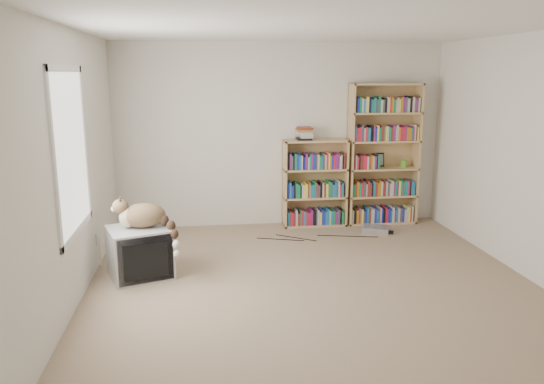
{
  "coord_description": "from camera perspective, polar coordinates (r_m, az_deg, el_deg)",
  "views": [
    {
      "loc": [
        -1.07,
        -4.71,
        2.09
      ],
      "look_at": [
        -0.32,
        1.0,
        0.8
      ],
      "focal_mm": 35.0,
      "sensor_mm": 36.0,
      "label": 1
    }
  ],
  "objects": [
    {
      "name": "floor",
      "position": [
        5.26,
        4.92,
        -10.79
      ],
      "size": [
        4.5,
        5.0,
        0.01
      ],
      "primitive_type": "cube",
      "color": "tan",
      "rests_on": "ground"
    },
    {
      "name": "wall_back",
      "position": [
        7.33,
        0.91,
        6.09
      ],
      "size": [
        4.5,
        0.02,
        2.5
      ],
      "primitive_type": "cube",
      "color": "silver",
      "rests_on": "floor"
    },
    {
      "name": "wall_front",
      "position": [
        2.59,
        17.41,
        -6.83
      ],
      "size": [
        4.5,
        0.02,
        2.5
      ],
      "primitive_type": "cube",
      "color": "silver",
      "rests_on": "floor"
    },
    {
      "name": "wall_left",
      "position": [
        4.93,
        -21.29,
        1.98
      ],
      "size": [
        0.02,
        5.0,
        2.5
      ],
      "primitive_type": "cube",
      "color": "silver",
      "rests_on": "floor"
    },
    {
      "name": "ceiling",
      "position": [
        4.84,
        5.5,
        17.47
      ],
      "size": [
        4.5,
        5.0,
        0.02
      ],
      "primitive_type": "cube",
      "color": "white",
      "rests_on": "wall_back"
    },
    {
      "name": "window",
      "position": [
        5.09,
        -20.78,
        4.06
      ],
      "size": [
        0.02,
        1.22,
        1.52
      ],
      "primitive_type": "cube",
      "color": "white",
      "rests_on": "wall_left"
    },
    {
      "name": "crt_tv",
      "position": [
        5.74,
        -14.04,
        -6.29
      ],
      "size": [
        0.75,
        0.71,
        0.53
      ],
      "rotation": [
        0.0,
        0.0,
        0.33
      ],
      "color": "#A5A5A7",
      "rests_on": "floor"
    },
    {
      "name": "cat",
      "position": [
        5.61,
        -13.22,
        -2.86
      ],
      "size": [
        0.7,
        0.5,
        0.55
      ],
      "rotation": [
        0.0,
        0.0,
        0.08
      ],
      "color": "#342615",
      "rests_on": "crt_tv"
    },
    {
      "name": "bookcase_tall",
      "position": [
        7.59,
        11.82,
        3.56
      ],
      "size": [
        0.98,
        0.3,
        1.96
      ],
      "color": "tan",
      "rests_on": "floor"
    },
    {
      "name": "bookcase_short",
      "position": [
        7.39,
        4.59,
        0.59
      ],
      "size": [
        0.88,
        0.3,
        1.2
      ],
      "color": "tan",
      "rests_on": "floor"
    },
    {
      "name": "book_stack",
      "position": [
        7.26,
        3.57,
        6.31
      ],
      "size": [
        0.2,
        0.26,
        0.17
      ],
      "primitive_type": "cube",
      "color": "red",
      "rests_on": "bookcase_short"
    },
    {
      "name": "green_mug",
      "position": [
        7.68,
        13.95,
        2.99
      ],
      "size": [
        0.09,
        0.09,
        0.1
      ],
      "primitive_type": "cylinder",
      "color": "#5E9F2D",
      "rests_on": "bookcase_tall"
    },
    {
      "name": "framed_print",
      "position": [
        7.66,
        11.42,
        3.43
      ],
      "size": [
        0.15,
        0.05,
        0.19
      ],
      "primitive_type": "cube",
      "rotation": [
        -0.17,
        0.0,
        0.0
      ],
      "color": "black",
      "rests_on": "bookcase_tall"
    },
    {
      "name": "dvd_player",
      "position": [
        7.27,
        11.1,
        -3.96
      ],
      "size": [
        0.41,
        0.36,
        0.08
      ],
      "primitive_type": "cube",
      "rotation": [
        0.0,
        0.0,
        -0.42
      ],
      "color": "#B3B3B8",
      "rests_on": "floor"
    },
    {
      "name": "wall_outlet",
      "position": [
        6.12,
        -18.26,
        -4.8
      ],
      "size": [
        0.01,
        0.08,
        0.13
      ],
      "primitive_type": "cube",
      "color": "silver",
      "rests_on": "wall_left"
    },
    {
      "name": "floor_cables",
      "position": [
        6.86,
        4.67,
        -5.08
      ],
      "size": [
        1.2,
        0.7,
        0.01
      ],
      "primitive_type": null,
      "color": "black",
      "rests_on": "floor"
    }
  ]
}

